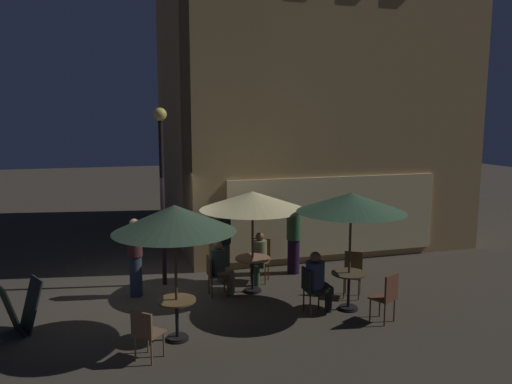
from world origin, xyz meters
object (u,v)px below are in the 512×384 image
at_px(patron_standing_3, 223,246).
at_px(cafe_table_0, 349,283).
at_px(cafe_chair_4, 214,272).
at_px(patio_umbrella_2, 253,201).
at_px(patron_seated_1, 221,264).
at_px(menu_sandwich_board, 21,307).
at_px(cafe_table_1, 177,312).
at_px(patio_umbrella_0, 351,203).
at_px(patio_umbrella_1, 174,219).
at_px(cafe_chair_5, 261,256).
at_px(cafe_chair_0, 387,294).
at_px(cafe_chair_1, 353,270).
at_px(patron_standing_4, 294,240).
at_px(street_lamp_near_corner, 162,168).
at_px(cafe_table_2, 253,266).
at_px(patron_seated_0, 317,278).
at_px(cafe_chair_2, 311,286).
at_px(patron_standing_5, 135,257).
at_px(cafe_chair_3, 146,330).
at_px(patron_seated_2, 259,254).

bearing_deg(patron_standing_3, cafe_table_0, -9.88).
distance_m(cafe_table_0, cafe_chair_4, 2.88).
xyz_separation_m(patio_umbrella_2, patron_seated_1, (-0.72, -0.00, -1.37)).
height_order(menu_sandwich_board, cafe_table_1, menu_sandwich_board).
height_order(patio_umbrella_0, patron_seated_1, patio_umbrella_0).
bearing_deg(patio_umbrella_1, patio_umbrella_0, 6.67).
distance_m(cafe_table_0, cafe_chair_5, 2.51).
height_order(cafe_chair_0, cafe_chair_4, cafe_chair_0).
xyz_separation_m(cafe_chair_1, cafe_chair_5, (-1.63, 1.53, 0.03)).
bearing_deg(cafe_chair_4, cafe_chair_5, 28.47).
bearing_deg(patron_standing_4, street_lamp_near_corner, 40.74).
bearing_deg(patio_umbrella_2, cafe_chair_1, -22.58).
height_order(cafe_table_2, patron_seated_0, patron_seated_0).
xyz_separation_m(menu_sandwich_board, cafe_chair_2, (5.31, -0.65, 0.08)).
bearing_deg(cafe_chair_1, patron_seated_0, -25.61).
bearing_deg(cafe_table_1, patron_seated_0, 8.18).
height_order(menu_sandwich_board, patron_standing_5, patron_standing_5).
relative_size(cafe_chair_3, patron_standing_4, 0.50).
height_order(patron_standing_3, patron_standing_5, patron_standing_5).
bearing_deg(patron_standing_3, cafe_chair_3, -81.09).
xyz_separation_m(cafe_table_2, cafe_chair_4, (-0.87, -0.00, -0.05)).
bearing_deg(patron_seated_1, cafe_chair_0, -41.09).
distance_m(menu_sandwich_board, patron_seated_1, 3.94).
bearing_deg(patron_seated_2, cafe_chair_3, -11.96).
relative_size(patio_umbrella_1, patron_standing_3, 1.40).
distance_m(cafe_chair_0, cafe_chair_1, 1.48).
bearing_deg(patron_seated_2, cafe_table_2, 0.00).
xyz_separation_m(patio_umbrella_0, patio_umbrella_1, (-3.49, -0.41, -0.04)).
xyz_separation_m(cafe_chair_0, cafe_chair_4, (-2.83, 2.32, -0.03)).
xyz_separation_m(street_lamp_near_corner, cafe_table_1, (-0.08, -2.96, -2.21)).
relative_size(cafe_chair_0, patron_standing_5, 0.56).
distance_m(cafe_table_0, patron_seated_1, 2.76).
bearing_deg(cafe_chair_2, cafe_chair_5, 98.48).
bearing_deg(patio_umbrella_2, patio_umbrella_1, -134.65).
bearing_deg(patron_standing_5, patron_seated_2, 83.09).
xyz_separation_m(cafe_table_2, patron_standing_5, (-2.50, 0.45, 0.28)).
distance_m(cafe_chair_4, patron_seated_1, 0.21).
relative_size(patio_umbrella_1, cafe_chair_2, 2.57).
bearing_deg(patron_standing_4, cafe_chair_0, 141.99).
bearing_deg(cafe_table_2, street_lamp_near_corner, 150.70).
relative_size(street_lamp_near_corner, cafe_chair_0, 4.23).
distance_m(cafe_chair_3, patron_standing_4, 5.23).
distance_m(cafe_table_2, patron_standing_4, 1.69).
distance_m(street_lamp_near_corner, patron_seated_0, 4.23).
relative_size(street_lamp_near_corner, patio_umbrella_2, 1.76).
height_order(patio_umbrella_2, patron_seated_1, patio_umbrella_2).
distance_m(cafe_table_1, cafe_chair_2, 2.69).
height_order(street_lamp_near_corner, cafe_table_2, street_lamp_near_corner).
xyz_separation_m(cafe_chair_2, cafe_chair_5, (-0.35, 2.22, 0.03)).
height_order(street_lamp_near_corner, patron_seated_2, street_lamp_near_corner).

